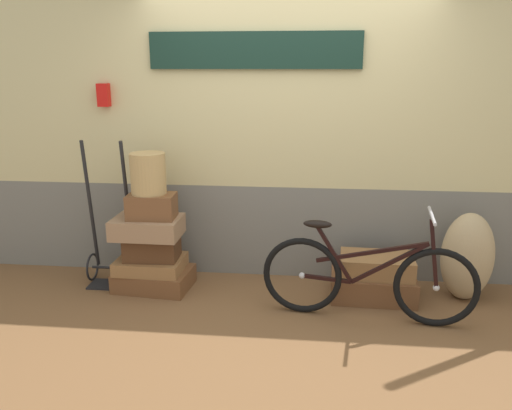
{
  "coord_description": "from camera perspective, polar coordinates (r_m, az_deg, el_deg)",
  "views": [
    {
      "loc": [
        0.19,
        -3.74,
        1.9
      ],
      "look_at": [
        -0.22,
        0.26,
        0.81
      ],
      "focal_mm": 35.92,
      "sensor_mm": 36.0,
      "label": 1
    }
  ],
  "objects": [
    {
      "name": "station_building",
      "position": [
        4.63,
        3.64,
        7.14
      ],
      "size": [
        7.29,
        0.74,
        2.51
      ],
      "color": "slate",
      "rests_on": "ground"
    },
    {
      "name": "ground",
      "position": [
        4.21,
        2.73,
        -12.17
      ],
      "size": [
        9.29,
        5.2,
        0.06
      ],
      "primitive_type": "cube",
      "color": "brown"
    },
    {
      "name": "suitcase_4",
      "position": [
        4.42,
        -11.53,
        -0.13
      ],
      "size": [
        0.41,
        0.28,
        0.21
      ],
      "primitive_type": "cube",
      "rotation": [
        0.0,
        0.0,
        0.04
      ],
      "color": "brown",
      "rests_on": "suitcase_3"
    },
    {
      "name": "suitcase_2",
      "position": [
        4.55,
        -11.49,
        -4.63
      ],
      "size": [
        0.46,
        0.31,
        0.21
      ],
      "primitive_type": "cube",
      "rotation": [
        0.0,
        0.0,
        0.03
      ],
      "color": "#4C2D19",
      "rests_on": "suitcase_1"
    },
    {
      "name": "luggage_trolley",
      "position": [
        4.8,
        -15.81,
        -4.68
      ],
      "size": [
        0.42,
        0.35,
        1.3
      ],
      "color": "black",
      "rests_on": "ground"
    },
    {
      "name": "bicycle",
      "position": [
        4.04,
        12.21,
        -7.99
      ],
      "size": [
        1.62,
        0.46,
        0.88
      ],
      "color": "black",
      "rests_on": "ground"
    },
    {
      "name": "wicker_basket",
      "position": [
        4.39,
        -11.93,
        3.46
      ],
      "size": [
        0.3,
        0.3,
        0.35
      ],
      "primitive_type": "cylinder",
      "color": "tan",
      "rests_on": "suitcase_4"
    },
    {
      "name": "suitcase_3",
      "position": [
        4.49,
        -12.0,
        -2.42
      ],
      "size": [
        0.58,
        0.4,
        0.17
      ],
      "primitive_type": "cube",
      "rotation": [
        0.0,
        0.0,
        -0.01
      ],
      "color": "#937051",
      "rests_on": "suitcase_2"
    },
    {
      "name": "suitcase_6",
      "position": [
        4.44,
        13.29,
        -6.53
      ],
      "size": [
        0.61,
        0.4,
        0.17
      ],
      "primitive_type": "cube",
      "rotation": [
        0.0,
        0.0,
        -0.04
      ],
      "color": "olive",
      "rests_on": "suitcase_5"
    },
    {
      "name": "burlap_sack",
      "position": [
        4.62,
        22.47,
        -5.34
      ],
      "size": [
        0.43,
        0.36,
        0.75
      ],
      "primitive_type": "ellipsoid",
      "color": "tan",
      "rests_on": "ground"
    },
    {
      "name": "suitcase_5",
      "position": [
        4.5,
        12.87,
        -8.77
      ],
      "size": [
        0.71,
        0.47,
        0.21
      ],
      "primitive_type": "cube",
      "rotation": [
        0.0,
        0.0,
        -0.04
      ],
      "color": "brown",
      "rests_on": "ground"
    },
    {
      "name": "suitcase_1",
      "position": [
        4.62,
        -11.63,
        -6.44
      ],
      "size": [
        0.58,
        0.44,
        0.11
      ],
      "primitive_type": "cube",
      "rotation": [
        0.0,
        0.0,
        -0.03
      ],
      "color": "olive",
      "rests_on": "suitcase_0"
    },
    {
      "name": "suitcase_0",
      "position": [
        4.68,
        -11.27,
        -8.03
      ],
      "size": [
        0.68,
        0.51,
        0.17
      ],
      "primitive_type": "cube",
      "rotation": [
        0.0,
        0.0,
        -0.09
      ],
      "color": "brown",
      "rests_on": "ground"
    }
  ]
}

